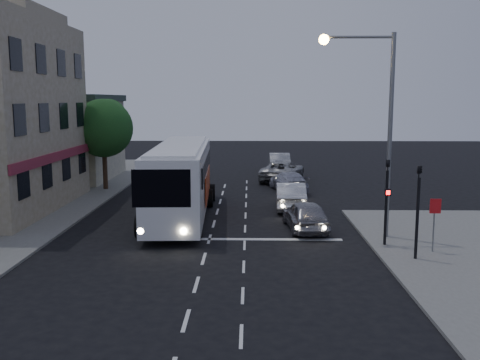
{
  "coord_description": "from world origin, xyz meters",
  "views": [
    {
      "loc": [
        1.81,
        -21.49,
        6.27
      ],
      "look_at": [
        1.33,
        5.42,
        2.2
      ],
      "focal_mm": 40.0,
      "sensor_mm": 36.0,
      "label": 1
    }
  ],
  "objects_px": {
    "traffic_signal_main": "(387,192)",
    "street_tree": "(103,126)",
    "regulatory_sign": "(435,216)",
    "tour_bus": "(181,178)",
    "streetlight": "(376,112)",
    "car_extra": "(279,162)",
    "traffic_signal_side": "(418,201)",
    "car_suv": "(306,215)",
    "car_sedan_c": "(282,171)",
    "car_sedan_b": "(288,181)",
    "car_sedan_a": "(290,196)"
  },
  "relations": [
    {
      "from": "traffic_signal_main",
      "to": "street_tree",
      "type": "relative_size",
      "value": 0.66
    },
    {
      "from": "traffic_signal_main",
      "to": "street_tree",
      "type": "distance_m",
      "value": 21.38
    },
    {
      "from": "traffic_signal_main",
      "to": "regulatory_sign",
      "type": "height_order",
      "value": "traffic_signal_main"
    },
    {
      "from": "tour_bus",
      "to": "traffic_signal_main",
      "type": "bearing_deg",
      "value": -34.41
    },
    {
      "from": "streetlight",
      "to": "car_extra",
      "type": "bearing_deg",
      "value": 97.29
    },
    {
      "from": "traffic_signal_side",
      "to": "regulatory_sign",
      "type": "height_order",
      "value": "traffic_signal_side"
    },
    {
      "from": "car_extra",
      "to": "regulatory_sign",
      "type": "relative_size",
      "value": 2.27
    },
    {
      "from": "car_suv",
      "to": "regulatory_sign",
      "type": "distance_m",
      "value": 6.31
    },
    {
      "from": "car_sedan_c",
      "to": "car_extra",
      "type": "bearing_deg",
      "value": -74.82
    },
    {
      "from": "car_sedan_c",
      "to": "street_tree",
      "type": "relative_size",
      "value": 0.92
    },
    {
      "from": "tour_bus",
      "to": "car_sedan_b",
      "type": "distance_m",
      "value": 10.45
    },
    {
      "from": "tour_bus",
      "to": "car_sedan_c",
      "type": "height_order",
      "value": "tour_bus"
    },
    {
      "from": "car_sedan_a",
      "to": "regulatory_sign",
      "type": "xyz_separation_m",
      "value": [
        5.12,
        -9.12,
        0.83
      ]
    },
    {
      "from": "traffic_signal_main",
      "to": "traffic_signal_side",
      "type": "relative_size",
      "value": 1.0
    },
    {
      "from": "car_sedan_b",
      "to": "regulatory_sign",
      "type": "bearing_deg",
      "value": 96.41
    },
    {
      "from": "streetlight",
      "to": "street_tree",
      "type": "relative_size",
      "value": 1.45
    },
    {
      "from": "regulatory_sign",
      "to": "car_sedan_c",
      "type": "bearing_deg",
      "value": 103.96
    },
    {
      "from": "car_sedan_c",
      "to": "regulatory_sign",
      "type": "bearing_deg",
      "value": 119.61
    },
    {
      "from": "street_tree",
      "to": "car_sedan_b",
      "type": "bearing_deg",
      "value": -0.71
    },
    {
      "from": "car_extra",
      "to": "street_tree",
      "type": "bearing_deg",
      "value": 39.15
    },
    {
      "from": "traffic_signal_side",
      "to": "regulatory_sign",
      "type": "relative_size",
      "value": 1.86
    },
    {
      "from": "streetlight",
      "to": "traffic_signal_side",
      "type": "bearing_deg",
      "value": -74.3
    },
    {
      "from": "car_sedan_c",
      "to": "traffic_signal_side",
      "type": "height_order",
      "value": "traffic_signal_side"
    },
    {
      "from": "street_tree",
      "to": "tour_bus",
      "type": "bearing_deg",
      "value": -52.71
    },
    {
      "from": "regulatory_sign",
      "to": "traffic_signal_side",
      "type": "bearing_deg",
      "value": -136.08
    },
    {
      "from": "car_extra",
      "to": "street_tree",
      "type": "xyz_separation_m",
      "value": [
        -12.62,
        -10.1,
        3.67
      ]
    },
    {
      "from": "car_sedan_b",
      "to": "streetlight",
      "type": "relative_size",
      "value": 0.52
    },
    {
      "from": "traffic_signal_main",
      "to": "traffic_signal_side",
      "type": "bearing_deg",
      "value": -70.51
    },
    {
      "from": "street_tree",
      "to": "streetlight",
      "type": "bearing_deg",
      "value": -39.51
    },
    {
      "from": "car_extra",
      "to": "streetlight",
      "type": "xyz_separation_m",
      "value": [
        2.93,
        -22.93,
        4.91
      ]
    },
    {
      "from": "street_tree",
      "to": "regulatory_sign",
      "type": "bearing_deg",
      "value": -41.08
    },
    {
      "from": "car_sedan_b",
      "to": "regulatory_sign",
      "type": "height_order",
      "value": "regulatory_sign"
    },
    {
      "from": "car_sedan_b",
      "to": "streetlight",
      "type": "distance_m",
      "value": 13.93
    },
    {
      "from": "car_sedan_a",
      "to": "car_extra",
      "type": "bearing_deg",
      "value": -88.95
    },
    {
      "from": "car_sedan_b",
      "to": "car_sedan_a",
      "type": "bearing_deg",
      "value": 75.77
    },
    {
      "from": "tour_bus",
      "to": "regulatory_sign",
      "type": "height_order",
      "value": "tour_bus"
    },
    {
      "from": "traffic_signal_main",
      "to": "streetlight",
      "type": "distance_m",
      "value": 3.61
    },
    {
      "from": "tour_bus",
      "to": "car_sedan_c",
      "type": "xyz_separation_m",
      "value": [
        6.23,
        12.92,
        -1.33
      ]
    },
    {
      "from": "regulatory_sign",
      "to": "car_extra",
      "type": "bearing_deg",
      "value": 100.91
    },
    {
      "from": "tour_bus",
      "to": "regulatory_sign",
      "type": "xyz_separation_m",
      "value": [
        11.16,
        -6.92,
        -0.53
      ]
    },
    {
      "from": "car_suv",
      "to": "traffic_signal_side",
      "type": "relative_size",
      "value": 1.05
    },
    {
      "from": "tour_bus",
      "to": "car_sedan_b",
      "type": "relative_size",
      "value": 2.76
    },
    {
      "from": "car_suv",
      "to": "car_sedan_c",
      "type": "relative_size",
      "value": 0.76
    },
    {
      "from": "traffic_signal_main",
      "to": "car_sedan_b",
      "type": "bearing_deg",
      "value": 102.46
    },
    {
      "from": "car_extra",
      "to": "regulatory_sign",
      "type": "bearing_deg",
      "value": 101.38
    },
    {
      "from": "car_sedan_b",
      "to": "tour_bus",
      "type": "bearing_deg",
      "value": 40.92
    },
    {
      "from": "car_sedan_b",
      "to": "car_sedan_c",
      "type": "xyz_separation_m",
      "value": [
        -0.12,
        4.74,
        0.11
      ]
    },
    {
      "from": "car_sedan_c",
      "to": "streetlight",
      "type": "xyz_separation_m",
      "value": [
        2.98,
        -17.41,
        4.94
      ]
    },
    {
      "from": "car_suv",
      "to": "car_sedan_c",
      "type": "xyz_separation_m",
      "value": [
        -0.16,
        15.81,
        0.06
      ]
    },
    {
      "from": "traffic_signal_main",
      "to": "street_tree",
      "type": "bearing_deg",
      "value": 137.97
    }
  ]
}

